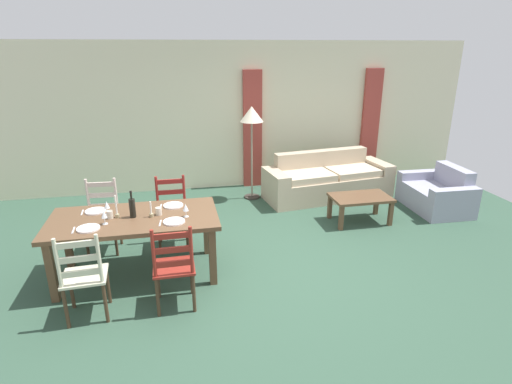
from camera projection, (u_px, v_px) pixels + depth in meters
ground_plane at (261, 268)px, 5.11m from camera, size 9.60×9.60×0.02m
wall_far at (224, 117)px, 7.70m from camera, size 9.60×0.16×2.70m
curtain_panel_left at (253, 130)px, 7.75m from camera, size 0.35×0.08×2.20m
curtain_panel_right at (370, 125)px, 8.21m from camera, size 0.35×0.08×2.20m
dining_table at (134, 224)px, 4.73m from camera, size 1.90×0.96×0.75m
dining_chair_near_left at (84, 276)px, 4.00m from camera, size 0.44×0.42×0.96m
dining_chair_near_right at (174, 267)px, 4.17m from camera, size 0.42×0.40×0.96m
dining_chair_far_left at (102, 216)px, 5.42m from camera, size 0.44×0.42×0.96m
dining_chair_far_right at (172, 213)px, 5.53m from camera, size 0.42×0.40×0.96m
dinner_plate_near_left at (88, 228)px, 4.38m from camera, size 0.24×0.24×0.02m
fork_near_left at (73, 230)px, 4.35m from camera, size 0.02×0.17×0.01m
dinner_plate_near_right at (174, 222)px, 4.55m from camera, size 0.24×0.24×0.02m
fork_near_right at (160, 223)px, 4.52m from camera, size 0.03×0.17×0.01m
dinner_plate_far_left at (96, 211)px, 4.84m from camera, size 0.24×0.24×0.02m
fork_far_left at (82, 213)px, 4.81m from camera, size 0.02×0.17×0.01m
dinner_plate_far_right at (173, 205)px, 5.01m from camera, size 0.24×0.24×0.02m
fork_far_right at (161, 207)px, 4.98m from camera, size 0.03×0.17×0.01m
wine_bottle at (132, 208)px, 4.65m from camera, size 0.07×0.07×0.32m
wine_glass_near_left at (104, 215)px, 4.47m from camera, size 0.06×0.06×0.16m
wine_glass_near_right at (186, 208)px, 4.66m from camera, size 0.06×0.06×0.16m
wine_glass_far_left at (107, 205)px, 4.73m from camera, size 0.06×0.06×0.16m
coffee_cup_primary at (159, 211)px, 4.74m from camera, size 0.07×0.07×0.09m
coffee_cup_secondary at (110, 215)px, 4.65m from camera, size 0.07×0.07×0.09m
candle_tall at (117, 211)px, 4.66m from camera, size 0.05×0.05×0.27m
candle_short at (151, 213)px, 4.68m from camera, size 0.05×0.05×0.18m
couch at (326, 181)px, 7.45m from camera, size 2.37×1.10×0.80m
coffee_table at (360, 200)px, 6.32m from camera, size 0.90×0.56×0.42m
armchair_upholstered at (439, 194)px, 6.88m from camera, size 0.83×1.18×0.72m
standing_lamp at (252, 120)px, 6.99m from camera, size 0.40×0.40×1.64m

